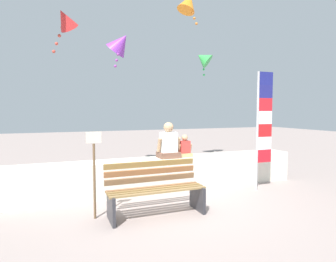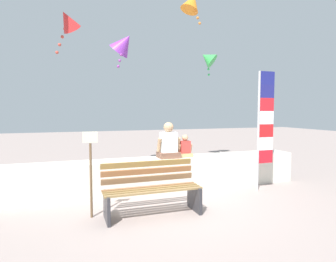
% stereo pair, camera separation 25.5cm
% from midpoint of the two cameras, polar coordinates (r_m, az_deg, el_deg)
% --- Properties ---
extents(ground_plane, '(40.00, 40.00, 0.00)m').
position_cam_midpoint_polar(ground_plane, '(5.60, 0.50, -14.35)').
color(ground_plane, gray).
extents(seawall_ledge, '(6.75, 0.62, 0.72)m').
position_cam_midpoint_polar(seawall_ledge, '(6.41, -2.94, -8.63)').
color(seawall_ledge, silver).
rests_on(seawall_ledge, ground).
extents(park_bench, '(1.65, 0.61, 0.88)m').
position_cam_midpoint_polar(park_bench, '(4.98, -4.10, -11.68)').
color(park_bench, olive).
rests_on(park_bench, ground).
extents(person_adult, '(0.52, 0.38, 0.80)m').
position_cam_midpoint_polar(person_adult, '(6.38, -1.04, -2.59)').
color(person_adult, brown).
rests_on(person_adult, seawall_ledge).
extents(person_child, '(0.33, 0.24, 0.51)m').
position_cam_midpoint_polar(person_child, '(6.54, 2.23, -3.42)').
color(person_child, tan).
rests_on(person_child, seawall_ledge).
extents(flag_banner, '(0.41, 0.05, 2.62)m').
position_cam_midpoint_polar(flag_banner, '(6.64, 17.28, 1.63)').
color(flag_banner, '#B7B7BC').
rests_on(flag_banner, ground).
extents(kite_purple, '(1.06, 1.01, 1.18)m').
position_cam_midpoint_polar(kite_purple, '(8.86, -10.30, 16.83)').
color(kite_purple, purple).
extents(kite_red, '(0.77, 0.76, 1.08)m').
position_cam_midpoint_polar(kite_red, '(7.76, -20.82, 20.03)').
color(kite_red, red).
extents(kite_green, '(0.86, 0.83, 0.93)m').
position_cam_midpoint_polar(kite_green, '(10.43, 6.30, 14.18)').
color(kite_green, green).
extents(kite_orange, '(0.82, 0.78, 1.11)m').
position_cam_midpoint_polar(kite_orange, '(9.55, 3.26, 24.15)').
color(kite_orange, orange).
extents(sign_post, '(0.24, 0.04, 1.43)m').
position_cam_midpoint_polar(sign_post, '(4.86, -15.99, -7.14)').
color(sign_post, brown).
rests_on(sign_post, ground).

